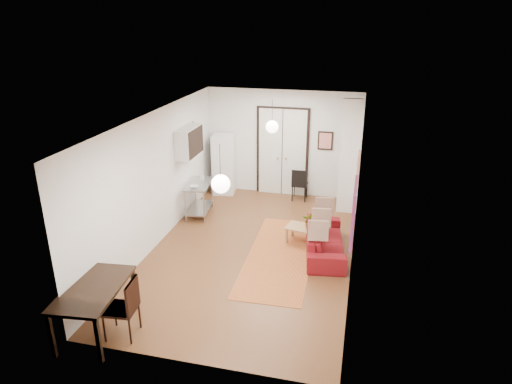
% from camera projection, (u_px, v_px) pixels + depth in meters
% --- Properties ---
extents(floor, '(7.00, 7.00, 0.00)m').
position_uv_depth(floor, '(252.00, 250.00, 9.81)').
color(floor, brown).
rests_on(floor, ground).
extents(ceiling, '(4.20, 7.00, 0.02)m').
position_uv_depth(ceiling, '(251.00, 117.00, 8.75)').
color(ceiling, white).
rests_on(ceiling, wall_back).
extents(wall_back, '(4.20, 0.02, 2.90)m').
position_uv_depth(wall_back, '(283.00, 143.00, 12.45)').
color(wall_back, white).
rests_on(wall_back, floor).
extents(wall_front, '(4.20, 0.02, 2.90)m').
position_uv_depth(wall_front, '(188.00, 278.00, 6.11)').
color(wall_front, white).
rests_on(wall_front, floor).
extents(wall_left, '(0.02, 7.00, 2.90)m').
position_uv_depth(wall_left, '(157.00, 179.00, 9.74)').
color(wall_left, white).
rests_on(wall_left, floor).
extents(wall_right, '(0.02, 7.00, 2.90)m').
position_uv_depth(wall_right, '(357.00, 197.00, 8.82)').
color(wall_right, white).
rests_on(wall_right, floor).
extents(double_doors, '(1.44, 0.06, 2.50)m').
position_uv_depth(double_doors, '(282.00, 153.00, 12.50)').
color(double_doors, white).
rests_on(double_doors, wall_back).
extents(stub_partition, '(0.50, 0.10, 2.90)m').
position_uv_depth(stub_partition, '(350.00, 158.00, 11.18)').
color(stub_partition, white).
rests_on(stub_partition, floor).
extents(wall_cabinet, '(0.35, 1.00, 0.70)m').
position_uv_depth(wall_cabinet, '(189.00, 142.00, 10.89)').
color(wall_cabinet, silver).
rests_on(wall_cabinet, wall_left).
extents(painting_popart, '(0.05, 1.00, 1.00)m').
position_uv_depth(painting_popart, '(354.00, 212.00, 7.62)').
color(painting_popart, red).
rests_on(painting_popart, wall_right).
extents(painting_abstract, '(0.05, 0.50, 0.60)m').
position_uv_depth(painting_abstract, '(358.00, 167.00, 9.42)').
color(painting_abstract, '#F3E1CB').
rests_on(painting_abstract, wall_right).
extents(poster_back, '(0.40, 0.03, 0.50)m').
position_uv_depth(poster_back, '(325.00, 141.00, 12.11)').
color(poster_back, red).
rests_on(poster_back, wall_back).
extents(print_left, '(0.03, 0.44, 0.54)m').
position_uv_depth(print_left, '(191.00, 134.00, 11.36)').
color(print_left, olive).
rests_on(print_left, wall_left).
extents(pendant_back, '(0.30, 0.30, 0.80)m').
position_uv_depth(pendant_back, '(272.00, 127.00, 10.80)').
color(pendant_back, white).
rests_on(pendant_back, ceiling).
extents(pendant_front, '(0.30, 0.30, 0.80)m').
position_uv_depth(pendant_front, '(221.00, 184.00, 7.18)').
color(pendant_front, white).
rests_on(pendant_front, ceiling).
extents(kilim_rug, '(1.41, 3.57, 0.01)m').
position_uv_depth(kilim_rug, '(280.00, 255.00, 9.59)').
color(kilim_rug, '#C86D32').
rests_on(kilim_rug, floor).
extents(sofa, '(1.03, 2.05, 0.57)m').
position_uv_depth(sofa, '(325.00, 240.00, 9.63)').
color(sofa, maroon).
rests_on(sofa, floor).
extents(coffee_table, '(0.92, 0.63, 0.37)m').
position_uv_depth(coffee_table, '(306.00, 230.00, 10.02)').
color(coffee_table, '#A6884E').
rests_on(coffee_table, floor).
extents(potted_plant, '(0.38, 0.35, 0.36)m').
position_uv_depth(potted_plant, '(311.00, 220.00, 9.92)').
color(potted_plant, '#2E672E').
rests_on(potted_plant, coffee_table).
extents(kitchen_counter, '(0.67, 1.14, 0.83)m').
position_uv_depth(kitchen_counter, '(199.00, 195.00, 11.41)').
color(kitchen_counter, '#A4A7A9').
rests_on(kitchen_counter, floor).
extents(bowl, '(0.22, 0.22, 0.05)m').
position_uv_depth(bowl, '(194.00, 187.00, 11.02)').
color(bowl, beige).
rests_on(bowl, kitchen_counter).
extents(soap_bottle, '(0.09, 0.09, 0.17)m').
position_uv_depth(soap_bottle, '(202.00, 177.00, 11.49)').
color(soap_bottle, teal).
rests_on(soap_bottle, kitchen_counter).
extents(fridge, '(0.67, 0.67, 1.67)m').
position_uv_depth(fridge, '(224.00, 164.00, 12.70)').
color(fridge, white).
rests_on(fridge, floor).
extents(dining_table, '(0.97, 1.52, 0.80)m').
position_uv_depth(dining_table, '(94.00, 292.00, 7.08)').
color(dining_table, black).
rests_on(dining_table, floor).
extents(dining_chair_near, '(0.52, 0.70, 0.99)m').
position_uv_depth(dining_chair_near, '(123.00, 300.00, 7.13)').
color(dining_chair_near, '#3D1D13').
rests_on(dining_chair_near, floor).
extents(dining_chair_far, '(0.52, 0.70, 0.99)m').
position_uv_depth(dining_chair_far, '(123.00, 300.00, 7.13)').
color(dining_chair_far, '#3D1D13').
rests_on(dining_chair_far, floor).
extents(black_side_chair, '(0.41, 0.41, 0.89)m').
position_uv_depth(black_side_chair, '(300.00, 180.00, 12.40)').
color(black_side_chair, black).
rests_on(black_side_chair, floor).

